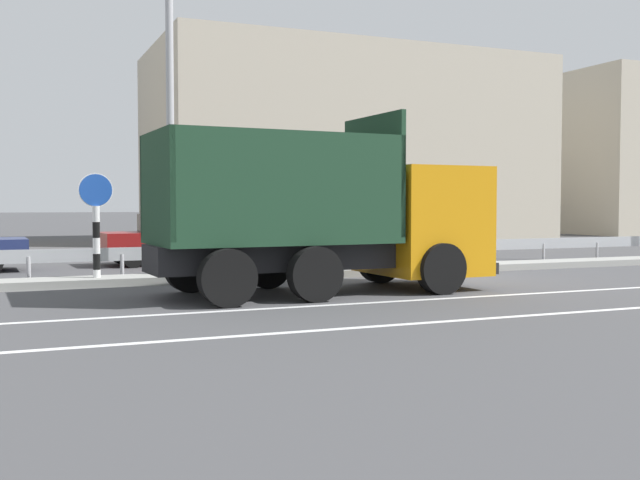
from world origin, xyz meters
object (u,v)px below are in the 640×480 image
object	(u,v)px
dump_truck	(361,227)
parked_car_4	(167,239)
median_road_sign	(96,226)
street_lamp_1	(172,51)

from	to	relation	value
dump_truck	parked_car_4	distance (m)	8.85
dump_truck	parked_car_4	size ratio (longest dim) A/B	1.82
dump_truck	parked_car_4	bearing A→B (deg)	-166.54
median_road_sign	parked_car_4	xyz separation A→B (m)	(2.61, 5.30, -0.58)
street_lamp_1	parked_car_4	bearing A→B (deg)	80.51
median_road_sign	street_lamp_1	world-z (taller)	street_lamp_1
street_lamp_1	dump_truck	bearing A→B (deg)	-43.94
median_road_sign	street_lamp_1	size ratio (longest dim) A/B	0.26
street_lamp_1	parked_car_4	size ratio (longest dim) A/B	2.46
dump_truck	parked_car_4	xyz separation A→B (m)	(-2.41, 8.49, -0.58)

